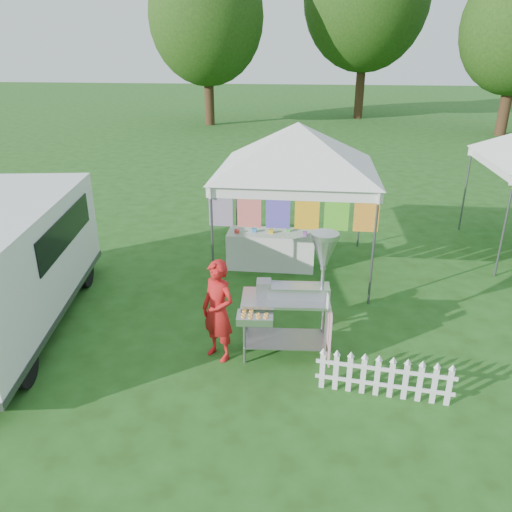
# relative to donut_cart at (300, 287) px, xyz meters

# --- Properties ---
(ground) EXTENTS (120.00, 120.00, 0.00)m
(ground) POSITION_rel_donut_cart_xyz_m (-0.21, -0.30, -1.14)
(ground) COLOR #214814
(ground) RESTS_ON ground
(canopy_main) EXTENTS (4.24, 4.24, 3.45)m
(canopy_main) POSITION_rel_donut_cart_xyz_m (-0.21, 3.20, 1.85)
(canopy_main) COLOR #59595E
(canopy_main) RESTS_ON ground
(tree_left) EXTENTS (6.40, 6.40, 9.53)m
(tree_left) POSITION_rel_donut_cart_xyz_m (-6.21, 23.70, 4.69)
(tree_left) COLOR #352013
(tree_left) RESTS_ON ground
(donut_cart) EXTENTS (1.38, 1.04, 1.94)m
(donut_cart) POSITION_rel_donut_cart_xyz_m (0.00, 0.00, 0.00)
(donut_cart) COLOR gray
(donut_cart) RESTS_ON ground
(vendor) EXTENTS (0.68, 0.62, 1.55)m
(vendor) POSITION_rel_donut_cart_xyz_m (-1.16, -0.19, -0.37)
(vendor) COLOR red
(vendor) RESTS_ON ground
(picket_fence) EXTENTS (1.79, 0.23, 0.56)m
(picket_fence) POSITION_rel_donut_cart_xyz_m (1.16, -0.85, -0.85)
(picket_fence) COLOR white
(picket_fence) RESTS_ON ground
(display_table) EXTENTS (1.80, 0.70, 0.76)m
(display_table) POSITION_rel_donut_cart_xyz_m (-0.70, 3.25, -0.76)
(display_table) COLOR white
(display_table) RESTS_ON ground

